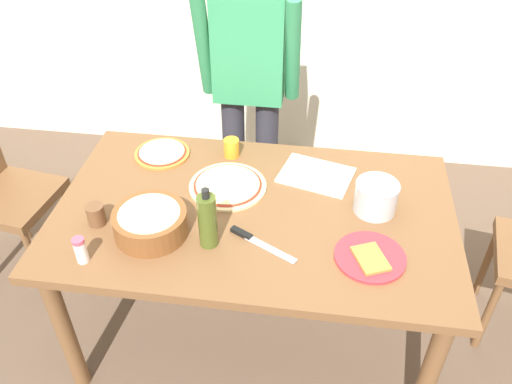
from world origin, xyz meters
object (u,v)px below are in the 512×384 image
at_px(salt_shaker, 81,250).
at_px(cup_small_brown, 96,215).
at_px(pizza_raw_on_board, 228,186).
at_px(cup_orange, 231,148).
at_px(plate_with_slice, 370,257).
at_px(olive_oil_bottle, 208,220).
at_px(dining_table, 254,226).
at_px(pizza_cooked_on_tray, 162,153).
at_px(cutting_board_white, 316,175).
at_px(person_cook, 250,80).
at_px(popcorn_bowl, 150,221).
at_px(chef_knife, 255,240).
at_px(steel_pot, 376,197).

bearing_deg(salt_shaker, cup_small_brown, 96.51).
relative_size(pizza_raw_on_board, cup_orange, 3.85).
distance_m(plate_with_slice, cup_orange, 0.83).
bearing_deg(olive_oil_bottle, dining_table, 56.88).
bearing_deg(pizza_cooked_on_tray, plate_with_slice, -29.88).
bearing_deg(cutting_board_white, person_cook, 126.20).
height_order(popcorn_bowl, salt_shaker, popcorn_bowl).
height_order(pizza_raw_on_board, chef_knife, pizza_raw_on_board).
distance_m(dining_table, chef_knife, 0.21).
bearing_deg(pizza_raw_on_board, person_cook, 90.09).
bearing_deg(dining_table, steel_pot, 8.16).
xyz_separation_m(person_cook, olive_oil_bottle, (-0.01, -0.97, -0.07)).
bearing_deg(person_cook, cutting_board_white, -53.80).
height_order(olive_oil_bottle, cup_small_brown, olive_oil_bottle).
xyz_separation_m(cup_orange, cup_small_brown, (-0.44, -0.52, 0.00)).
relative_size(popcorn_bowl, salt_shaker, 2.64).
relative_size(cup_small_brown, salt_shaker, 0.80).
height_order(olive_oil_bottle, cup_orange, olive_oil_bottle).
relative_size(person_cook, steel_pot, 9.34).
bearing_deg(chef_knife, olive_oil_bottle, -169.67).
relative_size(plate_with_slice, cup_small_brown, 3.06).
bearing_deg(pizza_cooked_on_tray, popcorn_bowl, -78.34).
bearing_deg(popcorn_bowl, cutting_board_white, 36.51).
relative_size(plate_with_slice, salt_shaker, 2.45).
bearing_deg(chef_knife, pizza_raw_on_board, 117.36).
xyz_separation_m(steel_pot, chef_knife, (-0.45, -0.25, -0.06)).
relative_size(olive_oil_bottle, chef_knife, 0.96).
distance_m(cup_orange, cutting_board_white, 0.40).
xyz_separation_m(cup_small_brown, salt_shaker, (0.02, -0.20, 0.01)).
xyz_separation_m(plate_with_slice, cup_orange, (-0.61, 0.57, 0.03)).
distance_m(popcorn_bowl, salt_shaker, 0.27).
relative_size(cup_orange, salt_shaker, 0.80).
relative_size(dining_table, plate_with_slice, 6.15).
bearing_deg(popcorn_bowl, chef_knife, 0.83).
bearing_deg(cup_orange, chef_knife, -71.19).
relative_size(cup_orange, cutting_board_white, 0.28).
distance_m(person_cook, salt_shaker, 1.21).
distance_m(dining_table, plate_with_slice, 0.51).
bearing_deg(dining_table, olive_oil_bottle, -123.12).
bearing_deg(person_cook, dining_table, -80.10).
height_order(person_cook, pizza_cooked_on_tray, person_cook).
height_order(popcorn_bowl, olive_oil_bottle, olive_oil_bottle).
bearing_deg(pizza_raw_on_board, cup_small_brown, -147.88).
xyz_separation_m(person_cook, chef_knife, (0.16, -0.94, -0.17)).
bearing_deg(chef_knife, pizza_cooked_on_tray, 134.85).
bearing_deg(cup_small_brown, steel_pot, 12.28).
height_order(dining_table, steel_pot, steel_pot).
height_order(salt_shaker, cutting_board_white, salt_shaker).
xyz_separation_m(cutting_board_white, chef_knife, (-0.21, -0.44, 0.00)).
relative_size(person_cook, pizza_raw_on_board, 4.95).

